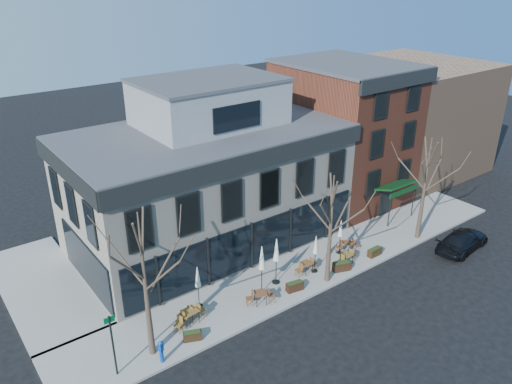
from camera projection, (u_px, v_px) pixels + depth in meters
ground at (251, 270)px, 32.15m from camera, size 120.00×120.00×0.00m
sidewalk_front at (311, 267)px, 32.34m from camera, size 33.50×4.70×0.15m
sidewalk_side at (44, 287)px, 30.32m from camera, size 4.50×12.00×0.15m
corner_building at (207, 178)px, 33.93m from camera, size 18.39×10.39×11.10m
red_brick_building at (342, 131)px, 40.57m from camera, size 8.20×11.78×11.18m
bg_building at (409, 116)px, 47.05m from camera, size 12.00×12.00×10.00m
tree_corner at (146, 285)px, 23.42m from camera, size 3.93×3.98×7.92m
tree_mid at (331, 228)px, 29.39m from camera, size 3.50×3.55×7.04m
tree_right at (425, 188)px, 34.23m from camera, size 3.72×3.77×7.48m
sign_pole at (113, 342)px, 22.99m from camera, size 0.50×0.10×3.40m
parked_sedan at (462, 241)px, 34.26m from camera, size 4.96×2.40×1.39m
call_box at (161, 351)px, 24.24m from camera, size 0.27×0.26×1.30m
cafe_set_0 at (185, 318)px, 26.86m from camera, size 1.73×1.08×0.90m
cafe_set_1 at (191, 315)px, 27.01m from camera, size 1.91×0.83×0.99m
cafe_set_2 at (261, 297)px, 28.57m from camera, size 1.76×1.11×0.92m
cafe_set_3 at (306, 266)px, 31.45m from camera, size 1.70×0.69×0.90m
cafe_set_4 at (347, 258)px, 32.39m from camera, size 1.74×0.74×0.91m
cafe_set_5 at (347, 246)px, 33.84m from camera, size 1.68×1.02×0.87m
umbrella_0 at (198, 279)px, 27.73m from camera, size 0.42×0.42×2.65m
umbrella_1 at (262, 260)px, 28.86m from camera, size 0.50×0.50×3.14m
umbrella_2 at (276, 252)px, 29.77m from camera, size 0.49×0.49×3.07m
umbrella_3 at (316, 246)px, 31.04m from camera, size 0.41×0.41×2.59m
umbrella_4 at (341, 230)px, 33.11m from camera, size 0.40×0.40×2.48m
planter_0 at (192, 336)px, 25.86m from camera, size 1.03×0.73×0.53m
planter_1 at (295, 286)px, 29.80m from camera, size 1.11×0.60×0.59m
planter_2 at (341, 266)px, 31.76m from camera, size 1.22×0.82×0.63m
planter_3 at (375, 252)px, 33.41m from camera, size 1.03×0.41×0.58m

